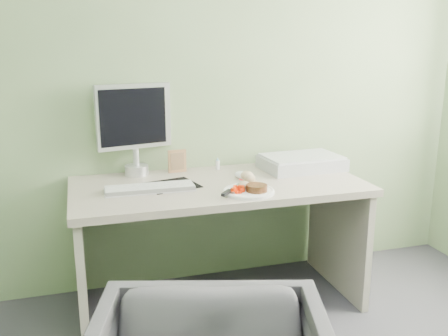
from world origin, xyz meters
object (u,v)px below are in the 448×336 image
object	(u,v)px
monitor	(134,124)
plate	(249,192)
scanner	(302,163)
desk	(219,214)

from	to	relation	value
monitor	plate	bearing A→B (deg)	-59.02
scanner	monitor	size ratio (longest dim) A/B	0.90
desk	plate	size ratio (longest dim) A/B	6.01
desk	plate	distance (m)	0.31
plate	scanner	world-z (taller)	scanner
plate	monitor	size ratio (longest dim) A/B	0.51
desk	monitor	world-z (taller)	monitor
plate	scanner	size ratio (longest dim) A/B	0.56
scanner	plate	bearing A→B (deg)	-145.15
plate	scanner	xyz separation A→B (m)	(0.47, 0.38, 0.03)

